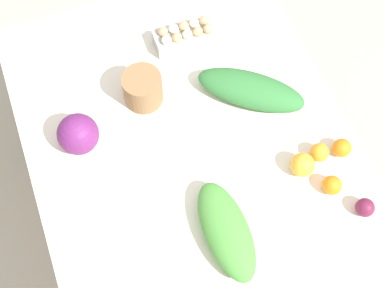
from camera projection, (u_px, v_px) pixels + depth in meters
name	position (u px, v px, depth m)	size (l,w,h in m)	color
ground_plane	(192.00, 215.00, 2.49)	(8.00, 8.00, 0.00)	#B2A899
dining_table	(192.00, 156.00, 1.91)	(1.46, 1.10, 0.73)	silver
cabbage_purple	(78.00, 134.00, 1.78)	(0.14, 0.14, 0.14)	#6B2366
egg_carton	(186.00, 35.00, 2.00)	(0.10, 0.24, 0.09)	#A8A8A3
paper_bag	(143.00, 89.00, 1.87)	(0.14, 0.14, 0.12)	olive
greens_bunch_kale	(226.00, 231.00, 1.66)	(0.34, 0.14, 0.09)	#4C933D
greens_bunch_beet_tops	(251.00, 90.00, 1.89)	(0.39, 0.14, 0.09)	#337538
beet_root	(365.00, 207.00, 1.71)	(0.06, 0.06, 0.06)	maroon
orange_0	(342.00, 148.00, 1.80)	(0.06, 0.06, 0.06)	orange
orange_1	(302.00, 165.00, 1.77)	(0.08, 0.08, 0.08)	#F9A833
orange_2	(332.00, 185.00, 1.74)	(0.07, 0.07, 0.07)	orange
orange_3	(319.00, 152.00, 1.80)	(0.07, 0.07, 0.07)	orange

